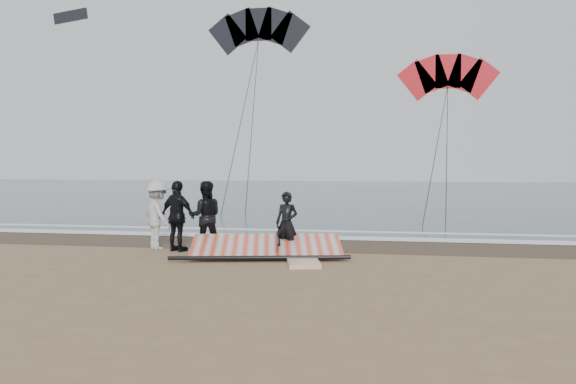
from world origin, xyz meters
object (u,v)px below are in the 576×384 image
Objects in this scene: board_cream at (242,245)px; sail_rig at (265,248)px; board_white at (301,257)px; man_main at (287,223)px.

sail_rig is at bearing -38.92° from board_cream.
sail_rig is at bearing 145.49° from board_white.
board_cream is at bearing 124.08° from sail_rig.
man_main is 0.85m from sail_rig.
man_main reaches higher than board_white.
sail_rig reaches higher than board_cream.
board_cream is 0.53× the size of sail_rig.
sail_rig is at bearing -137.45° from man_main.
board_cream is (-1.96, 1.83, -0.00)m from board_white.
board_white is at bearing -21.04° from sail_rig.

